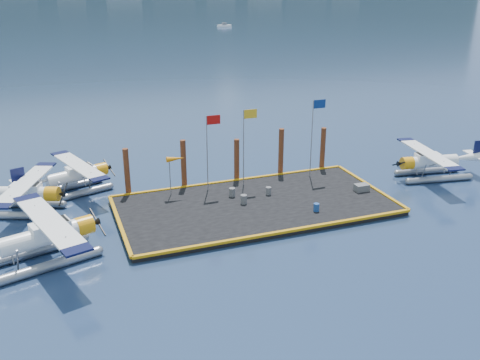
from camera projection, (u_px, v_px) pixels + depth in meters
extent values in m
plane|color=#1A2D4E|center=(255.00, 208.00, 39.91)|extent=(4000.00, 4000.00, 0.00)
cube|color=black|center=(255.00, 206.00, 39.83)|extent=(20.00, 10.00, 0.40)
cylinder|color=gray|center=(35.00, 252.00, 33.05)|extent=(6.29, 2.43, 0.62)
cylinder|color=gray|center=(47.00, 267.00, 31.36)|extent=(6.29, 2.43, 0.62)
cylinder|color=white|center=(41.00, 237.00, 31.82)|extent=(4.91, 2.46, 1.13)
cube|color=white|center=(51.00, 229.00, 32.04)|extent=(2.50, 1.74, 0.93)
cube|color=black|center=(55.00, 225.00, 32.14)|extent=(1.69, 1.45, 0.57)
cylinder|color=orange|center=(84.00, 226.00, 33.32)|extent=(1.33, 1.44, 1.19)
cube|color=black|center=(97.00, 222.00, 33.81)|extent=(0.72, 2.21, 1.16)
cube|color=white|center=(49.00, 221.00, 31.85)|extent=(4.14, 9.32, 0.12)
cube|color=#0A0E34|center=(27.00, 198.00, 35.15)|extent=(1.75, 1.33, 0.13)
cube|color=#0A0E34|center=(77.00, 250.00, 28.55)|extent=(1.75, 1.33, 0.13)
cylinder|color=gray|center=(25.00, 204.00, 40.00)|extent=(5.59, 2.69, 0.56)
cylinder|color=gray|center=(13.00, 215.00, 38.08)|extent=(5.59, 2.69, 0.56)
cylinder|color=white|center=(19.00, 194.00, 38.58)|extent=(4.42, 2.58, 1.03)
cube|color=white|center=(26.00, 189.00, 38.45)|extent=(2.29, 1.72, 0.84)
cube|color=black|center=(30.00, 187.00, 38.37)|extent=(1.58, 1.40, 0.51)
cylinder|color=orange|center=(52.00, 194.00, 38.51)|extent=(1.27, 1.36, 1.09)
cube|color=black|center=(63.00, 194.00, 38.49)|extent=(0.83, 1.95, 1.05)
cube|color=white|center=(25.00, 183.00, 38.28)|extent=(4.45, 8.33, 0.11)
cube|color=#0A0E34|center=(46.00, 165.00, 42.03)|extent=(1.62, 1.31, 0.12)
cube|color=#0A0E34|center=(0.00, 206.00, 34.53)|extent=(1.62, 1.31, 0.12)
cylinder|color=gray|center=(68.00, 187.00, 43.21)|extent=(5.44, 2.27, 0.54)
cylinder|color=gray|center=(78.00, 194.00, 41.78)|extent=(5.44, 2.27, 0.54)
cylinder|color=white|center=(73.00, 176.00, 42.16)|extent=(4.27, 2.25, 0.99)
cube|color=white|center=(79.00, 171.00, 42.36)|extent=(2.18, 1.56, 0.81)
cube|color=black|center=(82.00, 168.00, 42.45)|extent=(1.49, 1.29, 0.49)
cylinder|color=orange|center=(101.00, 169.00, 43.52)|extent=(1.18, 1.27, 1.04)
cube|color=black|center=(109.00, 168.00, 43.97)|extent=(0.68, 1.91, 1.01)
cube|color=white|center=(79.00, 165.00, 42.20)|extent=(3.83, 8.08, 0.11)
cube|color=#0A0E34|center=(60.00, 153.00, 45.01)|extent=(1.53, 1.19, 0.12)
cube|color=#0A0E34|center=(100.00, 179.00, 39.39)|extent=(1.53, 1.19, 0.12)
cube|color=#0A0E34|center=(18.00, 178.00, 39.46)|extent=(0.97, 0.41, 1.52)
cube|color=white|center=(21.00, 185.00, 39.73)|extent=(1.73, 3.15, 0.09)
cylinder|color=gray|center=(439.00, 179.00, 44.87)|extent=(5.69, 1.43, 0.55)
cylinder|color=gray|center=(427.00, 171.00, 46.71)|extent=(5.69, 1.43, 0.55)
cylinder|color=white|center=(433.00, 161.00, 45.31)|extent=(4.36, 1.66, 1.01)
cube|color=white|center=(428.00, 158.00, 45.10)|extent=(2.15, 1.31, 0.82)
cube|color=black|center=(425.00, 156.00, 44.98)|extent=(1.42, 1.15, 0.50)
cylinder|color=orange|center=(407.00, 163.00, 44.88)|extent=(1.07, 1.19, 1.06)
cube|color=black|center=(399.00, 164.00, 44.74)|extent=(0.37, 2.02, 1.03)
cube|color=white|center=(428.00, 153.00, 44.93)|extent=(2.64, 8.35, 0.11)
cube|color=#0A0E34|center=(455.00, 169.00, 41.33)|extent=(1.48, 1.03, 0.12)
cube|color=#0A0E34|center=(406.00, 140.00, 48.53)|extent=(1.48, 1.03, 0.12)
cube|color=#0A0E34|center=(479.00, 149.00, 45.79)|extent=(1.01, 0.27, 1.56)
cube|color=white|center=(477.00, 156.00, 45.98)|extent=(1.30, 3.20, 0.09)
cylinder|color=#56565B|center=(244.00, 199.00, 39.67)|extent=(0.48, 0.48, 0.67)
cylinder|color=navy|center=(316.00, 207.00, 38.40)|extent=(0.41, 0.41, 0.58)
cylinder|color=#56565B|center=(268.00, 191.00, 41.31)|extent=(0.42, 0.42, 0.60)
cylinder|color=#56565B|center=(232.00, 192.00, 40.95)|extent=(0.47, 0.47, 0.66)
cube|color=#56565B|center=(362.00, 188.00, 42.00)|extent=(1.08, 0.72, 0.54)
cylinder|color=gray|center=(207.00, 154.00, 41.20)|extent=(0.08, 0.08, 6.00)
cube|color=#B70D0B|center=(213.00, 120.00, 40.42)|extent=(1.10, 0.03, 0.70)
cylinder|color=gray|center=(244.00, 149.00, 42.13)|extent=(0.08, 0.08, 6.20)
cube|color=gold|center=(250.00, 114.00, 41.32)|extent=(1.10, 0.03, 0.70)
cylinder|color=gray|center=(312.00, 139.00, 44.02)|extent=(0.08, 0.08, 6.50)
cube|color=navy|center=(319.00, 104.00, 43.15)|extent=(1.10, 0.03, 0.70)
cylinder|color=gray|center=(170.00, 177.00, 40.77)|extent=(0.07, 0.07, 3.00)
cone|color=orange|center=(176.00, 159.00, 40.43)|extent=(1.40, 0.44, 0.44)
cylinder|color=#4A2415|center=(127.00, 173.00, 41.16)|extent=(0.44, 0.44, 4.00)
cylinder|color=#4A2415|center=(184.00, 165.00, 42.58)|extent=(0.44, 0.44, 4.20)
cylinder|color=#4A2415|center=(237.00, 161.00, 44.11)|extent=(0.44, 0.44, 3.80)
cylinder|color=#4A2415|center=(281.00, 153.00, 45.31)|extent=(0.44, 0.44, 4.30)
cylinder|color=#4A2415|center=(323.00, 150.00, 46.66)|extent=(0.44, 0.44, 4.00)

